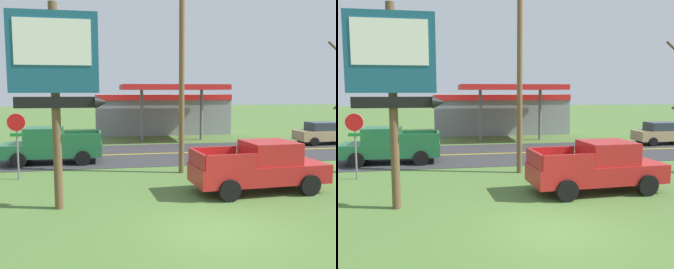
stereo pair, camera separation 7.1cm
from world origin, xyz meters
TOP-DOWN VIEW (x-y plane):
  - ground_plane at (0.00, 0.00)m, footprint 180.00×180.00m
  - road_asphalt at (0.00, 13.00)m, footprint 140.00×8.00m
  - road_centre_line at (0.00, 13.00)m, footprint 126.00×0.20m
  - motel_sign at (-4.56, 2.72)m, footprint 3.05×0.54m
  - stop_sign at (-6.84, 7.39)m, footprint 0.80×0.08m
  - utility_pole at (0.56, 7.49)m, footprint 2.18×0.26m
  - gas_station at (2.33, 24.80)m, footprint 12.00×11.50m
  - pickup_red_parked_on_lawn at (2.86, 3.69)m, footprint 5.31×2.47m
  - pickup_green_on_road at (-5.85, 11.00)m, footprint 5.20×2.24m
  - car_tan_near_lane at (12.91, 15.00)m, footprint 4.20×2.00m

SIDE VIEW (x-z plane):
  - ground_plane at x=0.00m, z-range 0.00..0.00m
  - road_asphalt at x=0.00m, z-range 0.00..0.02m
  - road_centre_line at x=0.00m, z-range 0.02..0.03m
  - car_tan_near_lane at x=12.91m, z-range 0.01..1.65m
  - pickup_red_parked_on_lawn at x=2.86m, z-range -0.02..1.94m
  - pickup_green_on_road at x=-5.85m, z-range -0.02..1.94m
  - gas_station at x=2.33m, z-range -0.26..4.14m
  - stop_sign at x=-6.84m, z-range 0.55..3.50m
  - motel_sign at x=-4.56m, z-range 1.16..7.86m
  - utility_pole at x=0.56m, z-range 0.34..9.83m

